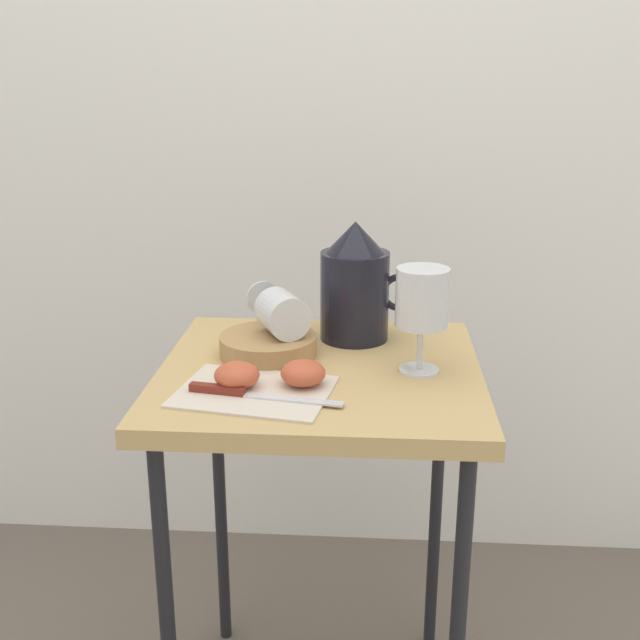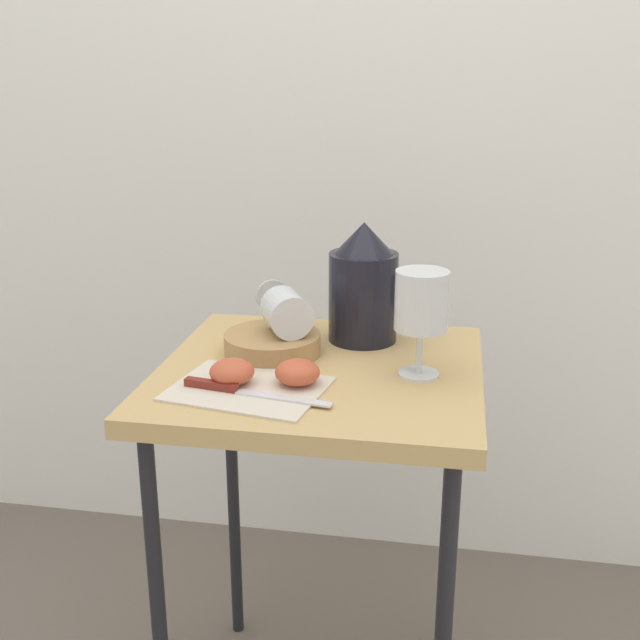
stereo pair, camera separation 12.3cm
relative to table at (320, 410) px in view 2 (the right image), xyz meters
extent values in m
cube|color=white|center=(0.00, 0.61, 0.29)|extent=(2.40, 0.03, 1.85)
cube|color=tan|center=(0.00, 0.00, 0.06)|extent=(0.52, 0.49, 0.03)
cylinder|color=black|center=(-0.22, -0.21, -0.29)|extent=(0.02, 0.02, 0.68)
cylinder|color=black|center=(-0.22, 0.21, -0.29)|extent=(0.02, 0.02, 0.68)
cylinder|color=black|center=(0.22, 0.21, -0.29)|extent=(0.02, 0.02, 0.68)
cube|color=beige|center=(-0.09, -0.11, 0.08)|extent=(0.25, 0.21, 0.00)
cylinder|color=#AD8451|center=(-0.09, 0.05, 0.09)|extent=(0.16, 0.16, 0.03)
cylinder|color=black|center=(0.05, 0.15, 0.15)|extent=(0.12, 0.12, 0.16)
cylinder|color=orange|center=(0.05, 0.15, 0.12)|extent=(0.11, 0.11, 0.09)
cone|color=black|center=(0.05, 0.15, 0.26)|extent=(0.10, 0.10, 0.05)
torus|color=black|center=(0.13, 0.15, 0.16)|extent=(0.07, 0.01, 0.07)
cylinder|color=silver|center=(0.16, -0.01, 0.08)|extent=(0.06, 0.06, 0.00)
cylinder|color=silver|center=(0.16, -0.01, 0.12)|extent=(0.01, 0.01, 0.07)
cylinder|color=silver|center=(0.16, -0.01, 0.20)|extent=(0.08, 0.08, 0.09)
cylinder|color=orange|center=(0.16, -0.01, 0.18)|extent=(0.07, 0.07, 0.05)
cylinder|color=silver|center=(-0.07, 0.06, 0.15)|extent=(0.10, 0.10, 0.07)
cylinder|color=silver|center=(-0.10, 0.12, 0.15)|extent=(0.04, 0.06, 0.01)
cylinder|color=silver|center=(-0.11, 0.15, 0.15)|extent=(0.06, 0.03, 0.06)
ellipsoid|color=#C15133|center=(-0.12, -0.10, 0.10)|extent=(0.07, 0.07, 0.04)
ellipsoid|color=#C15133|center=(-0.02, -0.08, 0.10)|extent=(0.07, 0.07, 0.04)
cube|color=silver|center=(-0.03, -0.14, 0.08)|extent=(0.15, 0.04, 0.00)
cube|color=maroon|center=(-0.14, -0.12, 0.09)|extent=(0.09, 0.03, 0.01)
camera|label=1|loc=(0.08, -1.17, 0.54)|focal=43.75mm
camera|label=2|loc=(0.20, -1.15, 0.54)|focal=43.75mm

